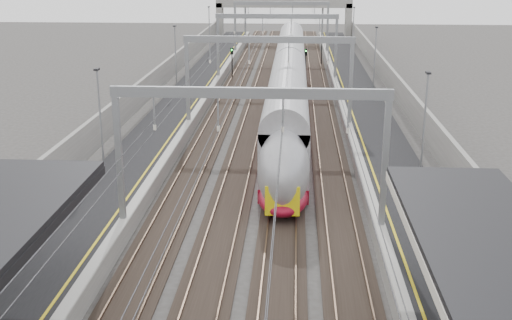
# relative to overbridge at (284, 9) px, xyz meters

# --- Properties ---
(platform_left) EXTENTS (4.00, 120.00, 1.00)m
(platform_left) POSITION_rel_overbridge_xyz_m (-8.00, -55.00, -4.81)
(platform_left) COLOR black
(platform_left) RESTS_ON ground
(platform_right) EXTENTS (4.00, 120.00, 1.00)m
(platform_right) POSITION_rel_overbridge_xyz_m (8.00, -55.00, -4.81)
(platform_right) COLOR black
(platform_right) RESTS_ON ground
(tracks) EXTENTS (11.40, 140.00, 0.20)m
(tracks) POSITION_rel_overbridge_xyz_m (0.00, -55.00, -5.26)
(tracks) COLOR black
(tracks) RESTS_ON ground
(overhead_line) EXTENTS (13.00, 140.00, 6.60)m
(overhead_line) POSITION_rel_overbridge_xyz_m (0.00, -48.38, 0.83)
(overhead_line) COLOR gray
(overhead_line) RESTS_ON platform_left
(overbridge) EXTENTS (22.00, 2.20, 6.90)m
(overbridge) POSITION_rel_overbridge_xyz_m (0.00, 0.00, 0.00)
(overbridge) COLOR slate
(overbridge) RESTS_ON ground
(wall_left) EXTENTS (0.30, 120.00, 3.20)m
(wall_left) POSITION_rel_overbridge_xyz_m (-11.20, -55.00, -3.71)
(wall_left) COLOR slate
(wall_left) RESTS_ON ground
(wall_right) EXTENTS (0.30, 120.00, 3.20)m
(wall_right) POSITION_rel_overbridge_xyz_m (11.20, -55.00, -3.71)
(wall_right) COLOR slate
(wall_right) RESTS_ON ground
(train) EXTENTS (2.84, 51.76, 4.49)m
(train) POSITION_rel_overbridge_xyz_m (1.50, -52.07, -3.12)
(train) COLOR maroon
(train) RESTS_ON ground
(signal_green) EXTENTS (0.32, 0.32, 3.48)m
(signal_green) POSITION_rel_overbridge_xyz_m (-5.20, -33.93, -2.89)
(signal_green) COLOR black
(signal_green) RESTS_ON ground
(signal_red_near) EXTENTS (0.32, 0.32, 3.48)m
(signal_red_near) POSITION_rel_overbridge_xyz_m (3.20, -34.33, -2.89)
(signal_red_near) COLOR black
(signal_red_near) RESTS_ON ground
(signal_red_far) EXTENTS (0.32, 0.32, 3.48)m
(signal_red_far) POSITION_rel_overbridge_xyz_m (5.40, -23.24, -2.89)
(signal_red_far) COLOR black
(signal_red_far) RESTS_ON ground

